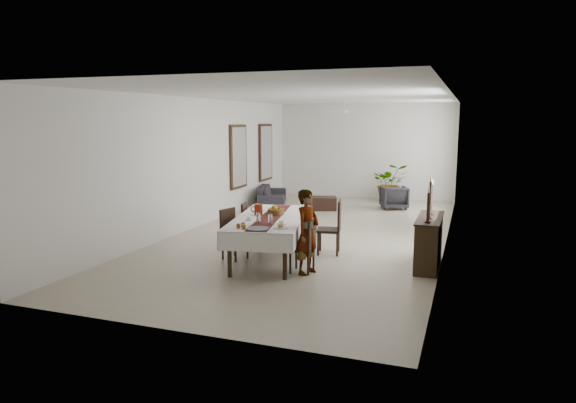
% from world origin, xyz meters
% --- Properties ---
extents(floor, '(6.00, 12.00, 0.00)m').
position_xyz_m(floor, '(0.00, 0.00, 0.00)').
color(floor, '#B4A98F').
rests_on(floor, ground).
extents(ceiling, '(6.00, 12.00, 0.02)m').
position_xyz_m(ceiling, '(0.00, 0.00, 3.20)').
color(ceiling, silver).
rests_on(ceiling, wall_back).
extents(wall_back, '(6.00, 0.02, 3.20)m').
position_xyz_m(wall_back, '(0.00, 6.00, 1.60)').
color(wall_back, silver).
rests_on(wall_back, floor).
extents(wall_front, '(6.00, 0.02, 3.20)m').
position_xyz_m(wall_front, '(0.00, -6.00, 1.60)').
color(wall_front, silver).
rests_on(wall_front, floor).
extents(wall_left, '(0.02, 12.00, 3.20)m').
position_xyz_m(wall_left, '(-3.00, 0.00, 1.60)').
color(wall_left, silver).
rests_on(wall_left, floor).
extents(wall_right, '(0.02, 12.00, 3.20)m').
position_xyz_m(wall_right, '(3.00, 0.00, 1.60)').
color(wall_right, silver).
rests_on(wall_right, floor).
extents(dining_table_top, '(1.56, 2.78, 0.05)m').
position_xyz_m(dining_table_top, '(-0.13, -2.40, 0.79)').
color(dining_table_top, black).
rests_on(dining_table_top, table_leg_fl).
extents(table_leg_fl, '(0.09, 0.09, 0.76)m').
position_xyz_m(table_leg_fl, '(-0.37, -3.71, 0.38)').
color(table_leg_fl, black).
rests_on(table_leg_fl, floor).
extents(table_leg_fr, '(0.09, 0.09, 0.76)m').
position_xyz_m(table_leg_fr, '(0.57, -3.53, 0.38)').
color(table_leg_fr, black).
rests_on(table_leg_fr, floor).
extents(table_leg_bl, '(0.09, 0.09, 0.76)m').
position_xyz_m(table_leg_bl, '(-0.84, -1.27, 0.38)').
color(table_leg_bl, black).
rests_on(table_leg_bl, floor).
extents(table_leg_br, '(0.09, 0.09, 0.76)m').
position_xyz_m(table_leg_br, '(0.11, -1.09, 0.38)').
color(table_leg_br, black).
rests_on(table_leg_br, floor).
extents(tablecloth_top, '(1.79, 3.01, 0.01)m').
position_xyz_m(tablecloth_top, '(-0.13, -2.40, 0.82)').
color(tablecloth_top, white).
rests_on(tablecloth_top, dining_table_top).
extents(tablecloth_drape_left, '(0.54, 2.77, 0.33)m').
position_xyz_m(tablecloth_drape_left, '(-0.76, -2.52, 0.67)').
color(tablecloth_drape_left, white).
rests_on(tablecloth_drape_left, dining_table_top).
extents(tablecloth_drape_right, '(0.54, 2.77, 0.33)m').
position_xyz_m(tablecloth_drape_right, '(0.49, -2.28, 0.67)').
color(tablecloth_drape_right, silver).
rests_on(tablecloth_drape_right, dining_table_top).
extents(tablecloth_drape_near, '(1.27, 0.25, 0.33)m').
position_xyz_m(tablecloth_drape_near, '(0.13, -3.78, 0.67)').
color(tablecloth_drape_near, white).
rests_on(tablecloth_drape_near, dining_table_top).
extents(tablecloth_drape_far, '(1.27, 0.25, 0.33)m').
position_xyz_m(tablecloth_drape_far, '(-0.40, -1.02, 0.67)').
color(tablecloth_drape_far, white).
rests_on(tablecloth_drape_far, dining_table_top).
extents(table_runner, '(0.89, 2.75, 0.00)m').
position_xyz_m(table_runner, '(-0.13, -2.40, 0.83)').
color(table_runner, maroon).
rests_on(table_runner, tablecloth_top).
extents(red_pitcher, '(0.19, 0.19, 0.22)m').
position_xyz_m(red_pitcher, '(-0.43, -2.29, 0.94)').
color(red_pitcher, maroon).
rests_on(red_pitcher, tablecloth_top).
extents(pitcher_handle, '(0.13, 0.05, 0.13)m').
position_xyz_m(pitcher_handle, '(-0.52, -2.31, 0.94)').
color(pitcher_handle, maroon).
rests_on(pitcher_handle, red_pitcher).
extents(wine_glass_near, '(0.08, 0.08, 0.19)m').
position_xyz_m(wine_glass_near, '(0.13, -3.07, 0.92)').
color(wine_glass_near, white).
rests_on(wine_glass_near, tablecloth_top).
extents(wine_glass_mid, '(0.08, 0.08, 0.19)m').
position_xyz_m(wine_glass_mid, '(-0.13, -3.01, 0.92)').
color(wine_glass_mid, white).
rests_on(wine_glass_mid, tablecloth_top).
extents(teacup_right, '(0.10, 0.10, 0.07)m').
position_xyz_m(teacup_right, '(0.31, -2.98, 0.86)').
color(teacup_right, white).
rests_on(teacup_right, saucer_right).
extents(saucer_right, '(0.16, 0.16, 0.01)m').
position_xyz_m(saucer_right, '(0.31, -2.98, 0.84)').
color(saucer_right, silver).
rests_on(saucer_right, tablecloth_top).
extents(teacup_left, '(0.10, 0.10, 0.07)m').
position_xyz_m(teacup_left, '(-0.38, -2.84, 0.86)').
color(teacup_left, white).
rests_on(teacup_left, saucer_left).
extents(saucer_left, '(0.16, 0.16, 0.01)m').
position_xyz_m(saucer_left, '(-0.38, -2.84, 0.84)').
color(saucer_left, silver).
rests_on(saucer_left, tablecloth_top).
extents(plate_near_right, '(0.26, 0.26, 0.02)m').
position_xyz_m(plate_near_right, '(0.40, -3.30, 0.84)').
color(plate_near_right, silver).
rests_on(plate_near_right, tablecloth_top).
extents(bread_near_right, '(0.10, 0.10, 0.10)m').
position_xyz_m(bread_near_right, '(0.40, -3.30, 0.87)').
color(bread_near_right, tan).
rests_on(bread_near_right, plate_near_right).
extents(plate_near_left, '(0.26, 0.26, 0.02)m').
position_xyz_m(plate_near_left, '(-0.30, -3.26, 0.84)').
color(plate_near_left, white).
rests_on(plate_near_left, tablecloth_top).
extents(plate_far_left, '(0.26, 0.26, 0.02)m').
position_xyz_m(plate_far_left, '(-0.59, -1.88, 0.84)').
color(plate_far_left, silver).
rests_on(plate_far_left, tablecloth_top).
extents(serving_tray, '(0.39, 0.39, 0.02)m').
position_xyz_m(serving_tray, '(0.08, -3.53, 0.84)').
color(serving_tray, '#3C3D41').
rests_on(serving_tray, tablecloth_top).
extents(jam_jar_a, '(0.07, 0.07, 0.08)m').
position_xyz_m(jam_jar_a, '(-0.15, -3.60, 0.87)').
color(jam_jar_a, brown).
rests_on(jam_jar_a, tablecloth_top).
extents(jam_jar_b, '(0.07, 0.07, 0.08)m').
position_xyz_m(jam_jar_b, '(-0.27, -3.56, 0.87)').
color(jam_jar_b, brown).
rests_on(jam_jar_b, tablecloth_top).
extents(jam_jar_c, '(0.07, 0.07, 0.08)m').
position_xyz_m(jam_jar_c, '(-0.23, -3.44, 0.87)').
color(jam_jar_c, brown).
rests_on(jam_jar_c, tablecloth_top).
extents(fruit_basket, '(0.33, 0.33, 0.11)m').
position_xyz_m(fruit_basket, '(-0.13, -2.12, 0.88)').
color(fruit_basket, brown).
rests_on(fruit_basket, tablecloth_top).
extents(fruit_red, '(0.10, 0.10, 0.10)m').
position_xyz_m(fruit_red, '(-0.10, -2.09, 0.97)').
color(fruit_red, maroon).
rests_on(fruit_red, fruit_basket).
extents(fruit_green, '(0.09, 0.09, 0.09)m').
position_xyz_m(fruit_green, '(-0.18, -2.10, 0.97)').
color(fruit_green, olive).
rests_on(fruit_green, fruit_basket).
extents(fruit_yellow, '(0.09, 0.09, 0.09)m').
position_xyz_m(fruit_yellow, '(-0.12, -2.18, 0.97)').
color(fruit_yellow, gold).
rests_on(fruit_yellow, fruit_basket).
extents(chair_right_near_seat, '(0.40, 0.40, 0.05)m').
position_xyz_m(chair_right_near_seat, '(0.70, -3.01, 0.42)').
color(chair_right_near_seat, black).
rests_on(chair_right_near_seat, chair_right_near_leg_fl).
extents(chair_right_near_leg_fl, '(0.04, 0.04, 0.39)m').
position_xyz_m(chair_right_near_leg_fl, '(0.87, -3.17, 0.20)').
color(chair_right_near_leg_fl, black).
rests_on(chair_right_near_leg_fl, floor).
extents(chair_right_near_leg_fr, '(0.04, 0.04, 0.39)m').
position_xyz_m(chair_right_near_leg_fr, '(0.87, -2.85, 0.20)').
color(chair_right_near_leg_fr, black).
rests_on(chair_right_near_leg_fr, floor).
extents(chair_right_near_leg_bl, '(0.04, 0.04, 0.39)m').
position_xyz_m(chair_right_near_leg_bl, '(0.54, -3.17, 0.20)').
color(chair_right_near_leg_bl, black).
rests_on(chair_right_near_leg_bl, floor).
extents(chair_right_near_leg_br, '(0.04, 0.04, 0.39)m').
position_xyz_m(chair_right_near_leg_br, '(0.54, -2.85, 0.20)').
color(chair_right_near_leg_br, black).
rests_on(chair_right_near_leg_br, floor).
extents(chair_right_near_back, '(0.04, 0.40, 0.51)m').
position_xyz_m(chair_right_near_back, '(0.89, -3.01, 0.69)').
color(chair_right_near_back, black).
rests_on(chair_right_near_back, chair_right_near_seat).
extents(chair_right_far_seat, '(0.53, 0.53, 0.05)m').
position_xyz_m(chair_right_far_seat, '(0.81, -1.63, 0.48)').
color(chair_right_far_seat, black).
rests_on(chair_right_far_seat, chair_right_far_leg_fl).
extents(chair_right_far_leg_fl, '(0.05, 0.05, 0.46)m').
position_xyz_m(chair_right_far_leg_fl, '(1.03, -1.78, 0.23)').
color(chair_right_far_leg_fl, black).
rests_on(chair_right_far_leg_fl, floor).
extents(chair_right_far_leg_fr, '(0.05, 0.05, 0.46)m').
position_xyz_m(chair_right_far_leg_fr, '(0.97, -1.41, 0.23)').
color(chair_right_far_leg_fr, black).
rests_on(chair_right_far_leg_fr, floor).
extents(chair_right_far_leg_bl, '(0.05, 0.05, 0.46)m').
position_xyz_m(chair_right_far_leg_bl, '(0.66, -1.85, 0.23)').
color(chair_right_far_leg_bl, black).
rests_on(chair_right_far_leg_bl, floor).
extents(chair_right_far_leg_br, '(0.05, 0.05, 0.46)m').
position_xyz_m(chair_right_far_leg_br, '(0.59, -1.47, 0.23)').
color(chair_right_far_leg_br, black).
rests_on(chair_right_far_leg_br, floor).
extents(chair_right_far_back, '(0.12, 0.46, 0.59)m').
position_xyz_m(chair_right_far_back, '(1.02, -1.59, 0.80)').
color(chair_right_far_back, black).
rests_on(chair_right_far_back, chair_right_far_seat).
extents(chair_left_near_seat, '(0.52, 0.52, 0.05)m').
position_xyz_m(chair_left_near_seat, '(-0.78, -2.64, 0.43)').
color(chair_left_near_seat, black).
rests_on(chair_left_near_seat, chair_left_near_leg_fl).
extents(chair_left_near_leg_fl, '(0.05, 0.05, 0.41)m').
position_xyz_m(chair_left_near_leg_fl, '(-0.89, -2.43, 0.20)').
color(chair_left_near_leg_fl, black).
rests_on(chair_left_near_leg_fl, floor).
extents(chair_left_near_leg_fr, '(0.05, 0.05, 0.41)m').
position_xyz_m(chair_left_near_leg_fr, '(-0.99, -2.75, 0.20)').
color(chair_left_near_leg_fr, black).
rests_on(chair_left_near_leg_fr, floor).
extents(chair_left_near_leg_bl, '(0.05, 0.05, 0.41)m').
position_xyz_m(chair_left_near_leg_bl, '(-0.57, -2.53, 0.20)').
color(chair_left_near_leg_bl, black).
rests_on(chair_left_near_leg_bl, floor).
extents(chair_left_near_leg_br, '(0.05, 0.05, 0.41)m').
position_xyz_m(chair_left_near_leg_br, '(-0.67, -2.85, 0.20)').
color(chair_left_near_leg_br, black).
rests_on(chair_left_near_leg_br, floor).
extents(chair_left_near_back, '(0.16, 0.40, 0.52)m').
position_xyz_m(chair_left_near_back, '(-0.96, -2.58, 0.71)').
color(chair_left_near_back, black).
rests_on(chair_left_near_back, chair_left_near_seat).
extents(chair_left_far_seat, '(0.46, 0.46, 0.05)m').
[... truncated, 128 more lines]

